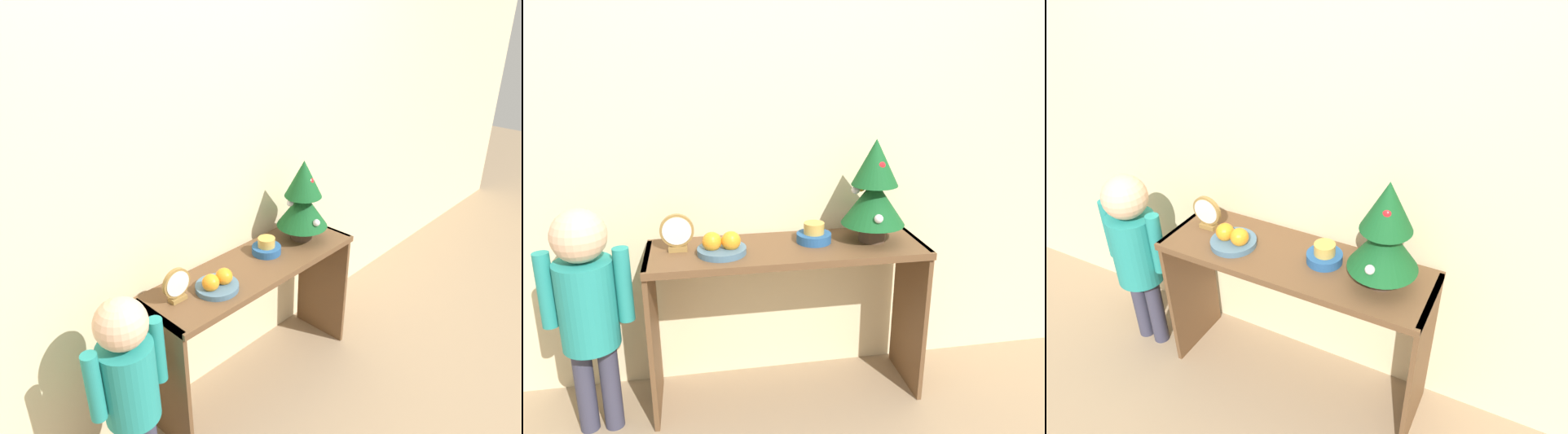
{
  "view_description": "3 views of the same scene",
  "coord_description": "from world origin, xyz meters",
  "views": [
    {
      "loc": [
        -1.52,
        -1.31,
        1.99
      ],
      "look_at": [
        0.06,
        0.2,
        0.94
      ],
      "focal_mm": 35.0,
      "sensor_mm": 36.0,
      "label": 1
    },
    {
      "loc": [
        -0.36,
        -1.76,
        1.47
      ],
      "look_at": [
        -0.02,
        0.15,
        0.85
      ],
      "focal_mm": 35.0,
      "sensor_mm": 36.0,
      "label": 2
    },
    {
      "loc": [
        0.8,
        -1.29,
        1.96
      ],
      "look_at": [
        0.05,
        0.19,
        0.92
      ],
      "focal_mm": 35.0,
      "sensor_mm": 36.0,
      "label": 3
    }
  ],
  "objects": [
    {
      "name": "child_figure",
      "position": [
        -0.79,
        0.09,
        0.59
      ],
      "size": [
        0.34,
        0.22,
        0.94
      ],
      "color": "#38384C",
      "rests_on": "ground_plane"
    },
    {
      "name": "back_wall",
      "position": [
        0.0,
        0.41,
        1.25
      ],
      "size": [
        7.0,
        0.05,
        2.5
      ],
      "primitive_type": "cube",
      "color": "beige",
      "rests_on": "ground_plane"
    },
    {
      "name": "ground_plane",
      "position": [
        0.0,
        0.0,
        0.0
      ],
      "size": [
        12.0,
        12.0,
        0.0
      ],
      "primitive_type": "plane",
      "color": "#997F60"
    },
    {
      "name": "fruit_bowl",
      "position": [
        -0.27,
        0.15,
        0.74
      ],
      "size": [
        0.2,
        0.2,
        0.09
      ],
      "color": "#476B84",
      "rests_on": "console_table"
    },
    {
      "name": "mini_tree",
      "position": [
        0.37,
        0.19,
        0.93
      ],
      "size": [
        0.27,
        0.27,
        0.44
      ],
      "color": "#4C3828",
      "rests_on": "console_table"
    },
    {
      "name": "singing_bowl",
      "position": [
        0.12,
        0.22,
        0.74
      ],
      "size": [
        0.15,
        0.15,
        0.09
      ],
      "color": "#235189",
      "rests_on": "console_table"
    },
    {
      "name": "desk_clock",
      "position": [
        -0.45,
        0.21,
        0.79
      ],
      "size": [
        0.14,
        0.04,
        0.16
      ],
      "color": "olive",
      "rests_on": "console_table"
    },
    {
      "name": "console_table",
      "position": [
        0.0,
        0.18,
        0.55
      ],
      "size": [
        1.16,
        0.37,
        0.71
      ],
      "color": "brown",
      "rests_on": "ground_plane"
    }
  ]
}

